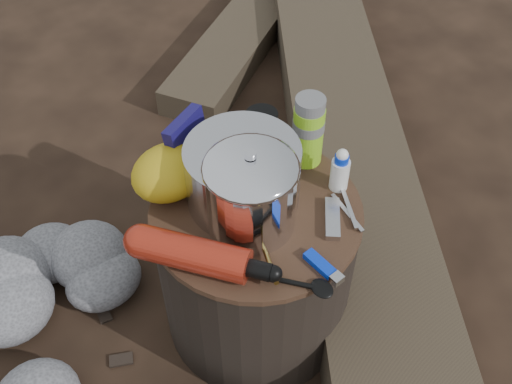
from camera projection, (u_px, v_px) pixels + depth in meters
ground at (256, 314)px, 1.63m from camera, size 60.00×60.00×0.00m
stump at (256, 267)px, 1.47m from camera, size 0.46×0.46×0.42m
rock_ring at (103, 351)px, 1.46m from camera, size 0.41×0.90×0.18m
log_main at (343, 134)px, 1.98m from camera, size 1.36×1.80×0.16m
log_small at (253, 22)px, 2.49m from camera, size 1.16×0.81×0.10m
foil_windscreen at (243, 175)px, 1.28m from camera, size 0.24×0.24×0.15m
camping_pot at (251, 190)px, 1.23m from camera, size 0.19×0.19×0.19m
fuel_bottle at (194, 254)px, 1.19m from camera, size 0.23×0.28×0.07m
thermos at (308, 131)px, 1.36m from camera, size 0.07×0.07×0.17m
travel_mug at (262, 132)px, 1.41m from camera, size 0.07×0.07×0.11m
stuff_sack at (169, 172)px, 1.31m from camera, size 0.17×0.14×0.12m
food_pouch at (188, 145)px, 1.35m from camera, size 0.12×0.07×0.15m
lighter at (320, 264)px, 1.21m from camera, size 0.03×0.09×0.02m
multitool at (332, 219)px, 1.29m from camera, size 0.09×0.10×0.02m
pot_grabber at (347, 212)px, 1.30m from camera, size 0.07×0.12×0.01m
spork at (285, 281)px, 1.19m from camera, size 0.12×0.14×0.01m
squeeze_bottle at (340, 171)px, 1.33m from camera, size 0.04×0.04×0.10m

